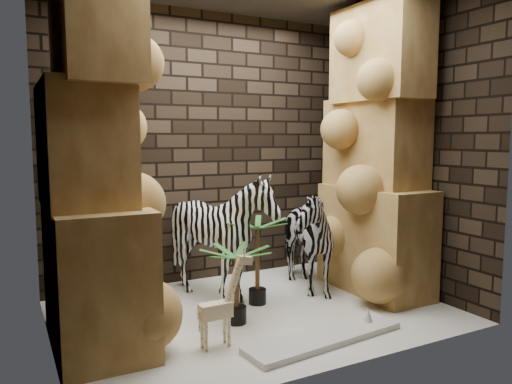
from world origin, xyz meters
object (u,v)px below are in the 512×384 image
zebra_right (300,229)px  giraffe_toy (215,300)px  palm_back (237,285)px  palm_front (257,261)px  zebra_left (222,242)px  surfboard (325,337)px

zebra_right → giraffe_toy: size_ratio=1.71×
palm_back → giraffe_toy: bearing=-133.8°
palm_front → zebra_left: bearing=132.9°
palm_back → zebra_left: bearing=77.8°
zebra_left → surfboard: bearing=-54.5°
zebra_left → palm_front: zebra_left is taller
zebra_left → palm_front: 0.41m
zebra_left → giraffe_toy: 1.14m
palm_front → palm_back: palm_front is taller
zebra_right → palm_front: zebra_right is taller
palm_front → surfboard: size_ratio=0.61×
palm_front → palm_back: 0.54m
palm_front → surfboard: bearing=-86.0°
giraffe_toy → palm_front: bearing=42.0°
zebra_right → surfboard: 1.49m
zebra_left → palm_front: (0.26, -0.28, -0.16)m
zebra_right → giraffe_toy: bearing=-135.6°
zebra_left → surfboard: (0.33, -1.29, -0.56)m
zebra_left → palm_back: bearing=-81.0°
zebra_right → zebra_left: size_ratio=1.00×
zebra_left → giraffe_toy: zebra_left is taller
zebra_right → surfboard: (-0.55, -1.24, -0.62)m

